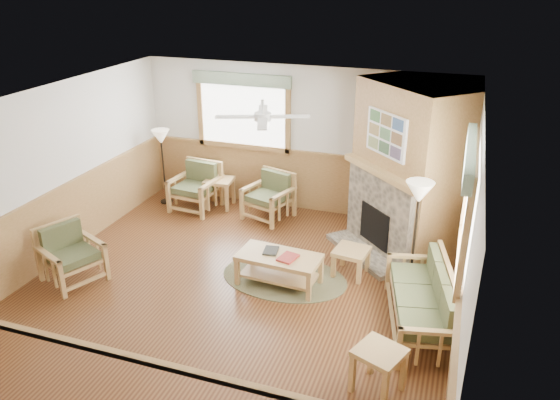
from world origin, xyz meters
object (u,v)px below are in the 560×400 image
(armchair_back_left, at_px, (195,187))
(armchair_back_right, at_px, (268,196))
(floor_lamp_right, at_px, (415,237))
(armchair_left, at_px, (71,255))
(end_table_chairs, at_px, (220,193))
(coffee_table, at_px, (279,270))
(sofa, at_px, (420,299))
(footstool, at_px, (351,262))
(floor_lamp_left, at_px, (163,167))
(end_table_sofa, at_px, (378,370))

(armchair_back_left, distance_m, armchair_back_right, 1.44)
(floor_lamp_right, bearing_deg, armchair_back_left, 160.19)
(armchair_left, xyz_separation_m, end_table_chairs, (0.90, 3.14, -0.14))
(armchair_back_left, bearing_deg, armchair_left, -94.47)
(armchair_left, height_order, coffee_table, armchair_left)
(sofa, relative_size, armchair_back_right, 2.11)
(armchair_back_left, bearing_deg, footstool, -17.20)
(armchair_back_right, distance_m, end_table_chairs, 1.08)
(armchair_back_left, relative_size, armchair_left, 1.05)
(armchair_back_right, height_order, floor_lamp_left, floor_lamp_left)
(sofa, relative_size, end_table_sofa, 3.28)
(armchair_back_left, bearing_deg, coffee_table, -34.51)
(armchair_left, bearing_deg, sofa, -60.08)
(end_table_chairs, bearing_deg, sofa, -33.32)
(coffee_table, distance_m, floor_lamp_right, 1.97)
(sofa, xyz_separation_m, armchair_back_left, (-4.39, 2.38, 0.04))
(armchair_back_left, distance_m, end_table_sofa, 5.53)
(armchair_back_right, xyz_separation_m, coffee_table, (0.93, -2.09, -0.18))
(armchair_left, bearing_deg, floor_lamp_right, -49.63)
(armchair_left, xyz_separation_m, floor_lamp_left, (-0.19, 2.99, 0.32))
(armchair_back_right, relative_size, footstool, 1.74)
(footstool, height_order, floor_lamp_right, floor_lamp_right)
(coffee_table, bearing_deg, armchair_back_left, 143.49)
(armchair_back_left, height_order, floor_lamp_right, floor_lamp_right)
(armchair_left, height_order, floor_lamp_right, floor_lamp_right)
(armchair_left, distance_m, footstool, 4.10)
(sofa, bearing_deg, floor_lamp_right, -179.35)
(sofa, xyz_separation_m, coffee_table, (-2.02, 0.37, -0.17))
(coffee_table, bearing_deg, footstool, 37.20)
(armchair_back_right, bearing_deg, sofa, -22.55)
(sofa, distance_m, armchair_back_right, 3.85)
(coffee_table, bearing_deg, floor_lamp_right, 19.16)
(end_table_sofa, bearing_deg, sofa, 77.33)
(armchair_back_left, xyz_separation_m, floor_lamp_right, (4.18, -1.51, 0.39))
(armchair_back_right, relative_size, floor_lamp_right, 0.51)
(armchair_left, bearing_deg, floor_lamp_left, 27.62)
(sofa, relative_size, floor_lamp_left, 1.20)
(armchair_back_left, relative_size, floor_lamp_right, 0.53)
(end_table_chairs, xyz_separation_m, footstool, (2.91, -1.65, -0.07))
(end_table_sofa, bearing_deg, floor_lamp_left, 141.55)
(sofa, bearing_deg, coffee_table, -113.14)
(floor_lamp_left, bearing_deg, floor_lamp_right, -18.21)
(armchair_left, height_order, end_table_chairs, armchair_left)
(armchair_back_left, height_order, footstool, armchair_back_left)
(floor_lamp_right, bearing_deg, end_table_chairs, 155.12)
(end_table_chairs, relative_size, end_table_sofa, 1.05)
(floor_lamp_left, bearing_deg, sofa, -25.95)
(coffee_table, height_order, footstool, coffee_table)
(coffee_table, xyz_separation_m, end_table_chairs, (-1.99, 2.26, 0.05))
(coffee_table, xyz_separation_m, end_table_sofa, (1.72, -1.70, 0.03))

